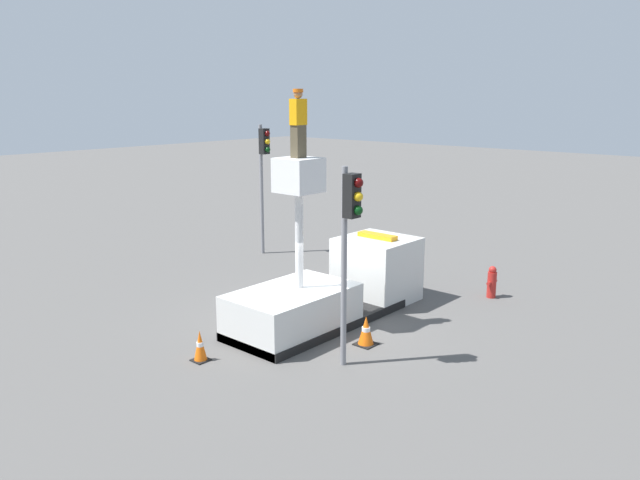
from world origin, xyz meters
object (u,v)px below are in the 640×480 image
(traffic_light_pole, at_px, (349,228))
(traffic_cone_rear, at_px, (200,346))
(bucket_truck, at_px, (333,288))
(traffic_light_across, at_px, (263,163))
(traffic_cone_curbside, at_px, (366,331))
(fire_hydrant, at_px, (492,282))
(worker, at_px, (298,123))

(traffic_light_pole, xyz_separation_m, traffic_cone_rear, (-2.15, 2.90, -3.02))
(bucket_truck, height_order, traffic_light_across, traffic_light_across)
(bucket_truck, bearing_deg, traffic_cone_curbside, -117.52)
(traffic_cone_curbside, bearing_deg, fire_hydrant, -6.31)
(worker, xyz_separation_m, traffic_cone_curbside, (0.38, -2.00, -5.26))
(worker, relative_size, traffic_light_across, 0.33)
(worker, xyz_separation_m, fire_hydrant, (6.17, -2.64, -5.13))
(worker, relative_size, traffic_light_pole, 0.36)
(bucket_truck, bearing_deg, worker, 180.00)
(bucket_truck, relative_size, fire_hydrant, 6.39)
(traffic_light_pole, height_order, traffic_cone_rear, traffic_light_pole)
(bucket_truck, distance_m, traffic_light_pole, 4.26)
(traffic_cone_rear, bearing_deg, traffic_light_pole, -53.49)
(bucket_truck, bearing_deg, traffic_light_across, 60.77)
(traffic_cone_rear, bearing_deg, worker, -7.70)
(bucket_truck, height_order, traffic_cone_curbside, bucket_truck)
(bucket_truck, distance_m, traffic_cone_rear, 4.57)
(traffic_light_across, height_order, traffic_cone_rear, traffic_light_across)
(traffic_light_across, relative_size, traffic_cone_rear, 6.68)
(worker, height_order, traffic_cone_curbside, worker)
(traffic_cone_curbside, bearing_deg, bucket_truck, 62.48)
(fire_hydrant, xyz_separation_m, traffic_cone_curbside, (-5.79, 0.64, -0.14))
(worker, relative_size, traffic_cone_rear, 2.23)
(fire_hydrant, bearing_deg, worker, 156.81)
(bucket_truck, height_order, worker, worker)
(worker, distance_m, traffic_cone_rear, 6.12)
(traffic_light_across, height_order, fire_hydrant, traffic_light_across)
(worker, distance_m, traffic_light_across, 8.96)
(worker, height_order, traffic_light_pole, worker)
(traffic_cone_rear, relative_size, traffic_cone_curbside, 1.00)
(bucket_truck, relative_size, traffic_cone_rear, 8.49)
(worker, bearing_deg, bucket_truck, 0.00)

